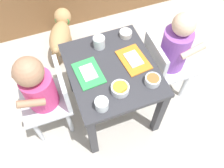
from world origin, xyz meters
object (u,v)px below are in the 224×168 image
object	(u,v)px
dining_table	(112,77)
food_tray_right	(134,60)
food_tray_left	(89,73)
cereal_bowl_right_side	(126,34)
seated_child_right	(173,50)
cereal_bowl_left_side	(153,80)
veggie_bowl_far	(120,89)
water_cup_left	(99,43)
seated_child_left	(41,88)
water_cup_right	(102,105)
dog	(61,34)

from	to	relation	value
dining_table	food_tray_right	bearing A→B (deg)	3.61
food_tray_left	cereal_bowl_right_side	bearing A→B (deg)	33.10
seated_child_right	cereal_bowl_left_side	size ratio (longest dim) A/B	8.45
veggie_bowl_far	cereal_bowl_right_side	world-z (taller)	veggie_bowl_far
food_tray_left	cereal_bowl_left_side	world-z (taller)	cereal_bowl_left_side
seated_child_right	food_tray_left	world-z (taller)	seated_child_right
dining_table	cereal_bowl_left_side	world-z (taller)	cereal_bowl_left_side
water_cup_left	veggie_bowl_far	distance (m)	0.33
seated_child_right	cereal_bowl_left_side	bearing A→B (deg)	-141.81
seated_child_left	water_cup_right	bearing A→B (deg)	-42.32
seated_child_left	cereal_bowl_left_side	xyz separation A→B (m)	(0.57, -0.20, 0.06)
dog	food_tray_left	size ratio (longest dim) A/B	2.14
seated_child_left	food_tray_left	bearing A→B (deg)	-5.38
water_cup_left	veggie_bowl_far	xyz separation A→B (m)	(-0.00, -0.33, -0.01)
dining_table	dog	world-z (taller)	dining_table
seated_child_right	veggie_bowl_far	size ratio (longest dim) A/B	7.27
seated_child_left	water_cup_left	world-z (taller)	seated_child_left
cereal_bowl_left_side	dining_table	bearing A→B (deg)	135.02
food_tray_left	cereal_bowl_right_side	size ratio (longest dim) A/B	2.65
seated_child_right	food_tray_right	bearing A→B (deg)	-177.51
dog	seated_child_right	bearing A→B (deg)	-45.94
water_cup_left	dog	bearing A→B (deg)	110.82
food_tray_right	water_cup_right	size ratio (longest dim) A/B	3.11
seated_child_left	dog	bearing A→B (deg)	69.77
food_tray_left	dining_table	bearing A→B (deg)	-3.61
water_cup_right	cereal_bowl_left_side	world-z (taller)	water_cup_right
seated_child_left	cereal_bowl_right_side	xyz separation A→B (m)	(0.57, 0.17, 0.06)
food_tray_right	cereal_bowl_left_side	size ratio (longest dim) A/B	2.60
dining_table	water_cup_right	world-z (taller)	water_cup_right
food_tray_right	cereal_bowl_left_side	world-z (taller)	cereal_bowl_left_side
food_tray_left	water_cup_right	distance (m)	0.22
food_tray_left	seated_child_right	bearing A→B (deg)	1.25
food_tray_left	cereal_bowl_right_side	distance (m)	0.36
seated_child_left	veggie_bowl_far	distance (m)	0.44
dining_table	water_cup_right	bearing A→B (deg)	-122.25
water_cup_left	cereal_bowl_left_side	bearing A→B (deg)	-62.32
dining_table	water_cup_left	size ratio (longest dim) A/B	7.91
dining_table	cereal_bowl_left_side	bearing A→B (deg)	-44.98
dog	cereal_bowl_right_side	world-z (taller)	cereal_bowl_right_side
cereal_bowl_left_side	seated_child_right	bearing A→B (deg)	38.19
water_cup_right	cereal_bowl_right_side	world-z (taller)	water_cup_right
seated_child_right	cereal_bowl_right_side	size ratio (longest dim) A/B	9.21
dining_table	cereal_bowl_right_side	world-z (taller)	cereal_bowl_right_side
seated_child_right	water_cup_right	world-z (taller)	seated_child_right
seated_child_left	cereal_bowl_right_side	world-z (taller)	seated_child_left
food_tray_left	veggie_bowl_far	size ratio (longest dim) A/B	2.10
water_cup_right	veggie_bowl_far	world-z (taller)	water_cup_right
dog	veggie_bowl_far	distance (m)	0.85
seated_child_left	seated_child_right	distance (m)	0.81
food_tray_right	cereal_bowl_left_side	distance (m)	0.18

